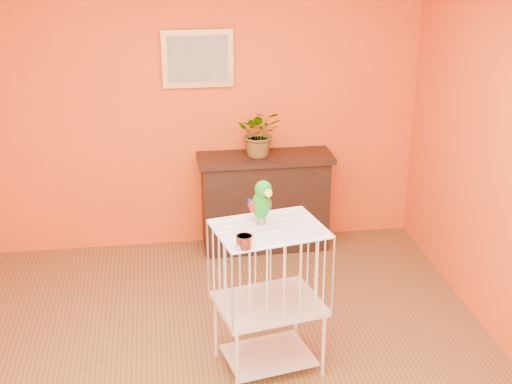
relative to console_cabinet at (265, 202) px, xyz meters
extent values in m
plane|color=brown|center=(-0.57, -2.04, -0.45)|extent=(4.50, 4.50, 0.00)
plane|color=#ED5016|center=(-0.57, 0.21, 0.85)|extent=(4.00, 0.00, 4.00)
cube|color=black|center=(0.00, 0.00, -0.03)|extent=(1.14, 0.38, 0.85)
cube|color=black|center=(0.00, 0.00, 0.43)|extent=(1.21, 0.44, 0.05)
cube|color=black|center=(0.00, -0.17, -0.03)|extent=(0.80, 0.02, 0.43)
cube|color=maroon|center=(-0.24, -0.04, -0.12)|extent=(0.05, 0.17, 0.27)
cube|color=#38542A|center=(-0.16, -0.04, -0.12)|extent=(0.05, 0.17, 0.27)
cube|color=maroon|center=(-0.07, -0.04, -0.12)|extent=(0.05, 0.17, 0.27)
cube|color=#38542A|center=(0.02, -0.04, -0.12)|extent=(0.05, 0.17, 0.27)
cube|color=maroon|center=(0.12, -0.04, -0.12)|extent=(0.05, 0.17, 0.27)
imported|color=#26722D|center=(-0.05, 0.02, 0.62)|extent=(0.44, 0.48, 0.34)
cube|color=#C38D45|center=(-0.57, 0.18, 1.30)|extent=(0.62, 0.03, 0.50)
cube|color=gray|center=(-0.57, 0.17, 1.30)|extent=(0.52, 0.01, 0.40)
cube|color=silver|center=(-0.27, -1.87, -0.37)|extent=(0.65, 0.55, 0.02)
cube|color=silver|center=(-0.27, -1.87, 0.04)|extent=(0.77, 0.65, 0.04)
cube|color=silver|center=(-0.27, -1.87, 0.59)|extent=(0.77, 0.65, 0.01)
cylinder|color=silver|center=(-0.52, -2.16, -0.22)|extent=(0.03, 0.03, 0.47)
cylinder|color=silver|center=(0.08, -2.04, -0.22)|extent=(0.03, 0.03, 0.47)
cylinder|color=silver|center=(-0.62, -1.70, -0.22)|extent=(0.03, 0.03, 0.47)
cylinder|color=silver|center=(-0.02, -1.58, -0.22)|extent=(0.03, 0.03, 0.47)
cylinder|color=silver|center=(-0.47, -2.13, 0.64)|extent=(0.11, 0.11, 0.07)
cylinder|color=#59544C|center=(-0.34, -1.80, 0.62)|extent=(0.01, 0.01, 0.04)
cylinder|color=#59544C|center=(-0.29, -1.79, 0.62)|extent=(0.01, 0.01, 0.04)
ellipsoid|color=#1B8C0D|center=(-0.31, -1.80, 0.73)|extent=(0.16, 0.20, 0.22)
ellipsoid|color=#1B8C0D|center=(-0.30, -1.83, 0.85)|extent=(0.14, 0.14, 0.11)
cone|color=orange|center=(-0.29, -1.88, 0.84)|extent=(0.07, 0.08, 0.07)
cone|color=black|center=(-0.29, -1.87, 0.82)|extent=(0.03, 0.03, 0.03)
sphere|color=black|center=(-0.33, -1.86, 0.86)|extent=(0.02, 0.02, 0.02)
sphere|color=black|center=(-0.26, -1.84, 0.86)|extent=(0.02, 0.02, 0.02)
ellipsoid|color=#A50C0C|center=(-0.37, -1.80, 0.72)|extent=(0.04, 0.07, 0.08)
ellipsoid|color=navy|center=(-0.26, -1.77, 0.72)|extent=(0.04, 0.07, 0.08)
cone|color=#1B8C0D|center=(-0.33, -1.72, 0.66)|extent=(0.11, 0.17, 0.12)
camera|label=1|loc=(-0.96, -5.97, 2.49)|focal=50.00mm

